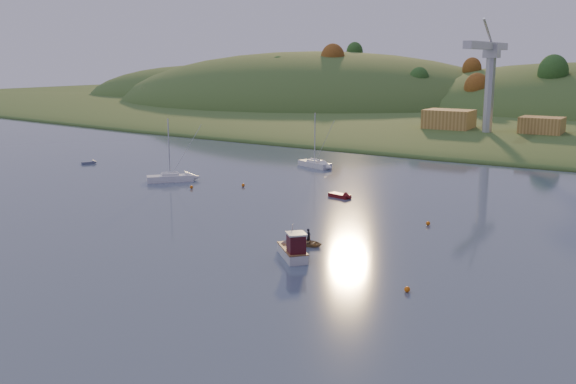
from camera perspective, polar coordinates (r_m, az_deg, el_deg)
The scene contains 21 objects.
ground at distance 53.98m, azimuth -23.33°, elevation -10.14°, with size 500.00×500.00×0.00m, color #38465B.
far_shore at distance 261.42m, azimuth 23.36°, elevation 6.63°, with size 620.00×220.00×1.50m, color #374F1F.
shore_slope at distance 197.80m, azimuth 20.18°, elevation 5.50°, with size 640.00×150.00×7.00m, color #374F1F.
hill_left_far at distance 316.26m, azimuth -7.32°, elevation 8.23°, with size 120.00×100.00×32.00m, color #374F1F.
hill_left at distance 263.71m, azimuth 2.41°, elevation 7.62°, with size 170.00×140.00×44.00m, color #374F1F.
hillside_trees at distance 217.28m, azimuth 21.36°, elevation 5.92°, with size 280.00×50.00×32.00m, color #264C1B, non-canonical shape.
wharf at distance 154.91m, azimuth 18.48°, elevation 4.51°, with size 42.00×16.00×2.40m, color slate.
shed_west at distance 159.13m, azimuth 14.10°, elevation 6.24°, with size 11.00×8.00×4.80m, color olive.
shed_east at distance 154.78m, azimuth 21.62°, elevation 5.48°, with size 9.00×7.00×4.00m, color olive.
dock_crane at distance 151.14m, azimuth 17.41°, elevation 10.49°, with size 3.20×28.00×20.30m.
fishing_boat at distance 63.63m, azimuth 0.30°, elevation -5.02°, with size 5.72×5.54×3.88m.
sailboat_near at distance 103.80m, azimuth -10.44°, elevation 1.29°, with size 6.51×6.76×10.02m.
sailboat_far at distance 115.76m, azimuth 2.38°, elevation 2.55°, with size 7.36×4.35×9.79m.
canoe at distance 67.41m, azimuth 1.84°, elevation -4.53°, with size 2.22×3.10×0.64m, color #9A8055.
paddler at distance 67.28m, azimuth 1.84°, elevation -4.14°, with size 0.58×0.38×1.59m, color black.
red_tender at distance 90.27m, azimuth 4.97°, elevation -0.39°, with size 3.99×2.08×1.29m.
grey_dinghy at distance 125.06m, azimuth -17.09°, elevation 2.52°, with size 2.32×2.98×1.06m.
buoy_0 at distance 55.37m, azimuth 10.55°, elevation -8.50°, with size 0.50×0.50×0.50m, color orange.
buoy_1 at distance 77.22m, azimuth 12.34°, elevation -2.74°, with size 0.50×0.50×0.50m, color orange.
buoy_2 at distance 97.52m, azimuth -8.58°, elevation 0.43°, with size 0.50×0.50×0.50m, color orange.
buoy_3 at distance 98.20m, azimuth -4.01°, elevation 0.61°, with size 0.50×0.50×0.50m, color orange.
Camera 1 is at (42.42, -27.23, 19.30)m, focal length 40.00 mm.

